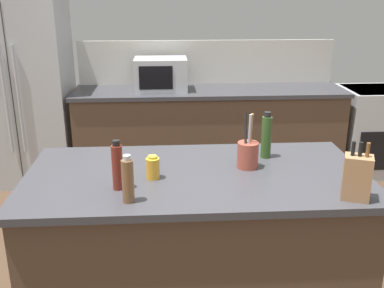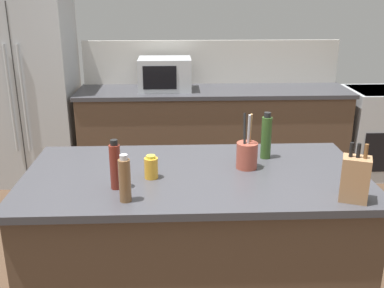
{
  "view_description": "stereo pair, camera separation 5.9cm",
  "coord_description": "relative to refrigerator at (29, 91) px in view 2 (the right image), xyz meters",
  "views": [
    {
      "loc": [
        -0.17,
        -2.3,
        1.9
      ],
      "look_at": [
        0.0,
        0.35,
        0.99
      ],
      "focal_mm": 42.0,
      "sensor_mm": 36.0,
      "label": 1
    },
    {
      "loc": [
        -0.11,
        -2.3,
        1.9
      ],
      "look_at": [
        0.0,
        0.35,
        0.99
      ],
      "focal_mm": 42.0,
      "sensor_mm": 36.0,
      "label": 2
    }
  ],
  "objects": [
    {
      "name": "back_counter_run",
      "position": [
        1.88,
        -0.05,
        -0.46
      ],
      "size": [
        2.77,
        0.66,
        0.94
      ],
      "color": "#4C3828",
      "rests_on": "ground_plane"
    },
    {
      "name": "wall_backsplash",
      "position": [
        1.88,
        0.27,
        0.24
      ],
      "size": [
        2.73,
        0.03,
        0.46
      ],
      "primitive_type": "cube",
      "color": "beige",
      "rests_on": "back_counter_run"
    },
    {
      "name": "kitchen_island",
      "position": [
        1.58,
        -2.25,
        -0.46
      ],
      "size": [
        1.89,
        0.96,
        0.94
      ],
      "color": "#4C3828",
      "rests_on": "ground_plane"
    },
    {
      "name": "refrigerator",
      "position": [
        0.0,
        0.0,
        0.0
      ],
      "size": [
        0.9,
        0.75,
        1.86
      ],
      "color": "#ADB2B7",
      "rests_on": "ground_plane"
    },
    {
      "name": "range_oven",
      "position": [
        3.68,
        -0.05,
        -0.46
      ],
      "size": [
        0.76,
        0.65,
        0.92
      ],
      "color": "#ADB2B7",
      "rests_on": "ground_plane"
    },
    {
      "name": "microwave",
      "position": [
        1.38,
        -0.05,
        0.17
      ],
      "size": [
        0.52,
        0.39,
        0.32
      ],
      "color": "#ADB2B7",
      "rests_on": "back_counter_run"
    },
    {
      "name": "knife_block",
      "position": [
        2.32,
        -2.62,
        0.12
      ],
      "size": [
        0.16,
        0.14,
        0.29
      ],
      "rotation": [
        0.0,
        0.0,
        -0.38
      ],
      "color": "#936B47",
      "rests_on": "kitchen_island"
    },
    {
      "name": "utensil_crock",
      "position": [
        1.88,
        -2.18,
        0.09
      ],
      "size": [
        0.12,
        0.12,
        0.32
      ],
      "color": "brown",
      "rests_on": "kitchen_island"
    },
    {
      "name": "olive_oil_bottle",
      "position": [
        2.02,
        -2.03,
        0.14
      ],
      "size": [
        0.06,
        0.06,
        0.28
      ],
      "color": "#2D4C1E",
      "rests_on": "kitchen_island"
    },
    {
      "name": "honey_jar",
      "position": [
        1.34,
        -2.31,
        0.07
      ],
      "size": [
        0.07,
        0.07,
        0.13
      ],
      "color": "gold",
      "rests_on": "kitchen_island"
    },
    {
      "name": "vinegar_bottle",
      "position": [
        1.17,
        -2.43,
        0.13
      ],
      "size": [
        0.06,
        0.06,
        0.26
      ],
      "color": "maroon",
      "rests_on": "kitchen_island"
    },
    {
      "name": "pepper_grinder",
      "position": [
        1.23,
        -2.58,
        0.12
      ],
      "size": [
        0.06,
        0.06,
        0.24
      ],
      "color": "brown",
      "rests_on": "kitchen_island"
    }
  ]
}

